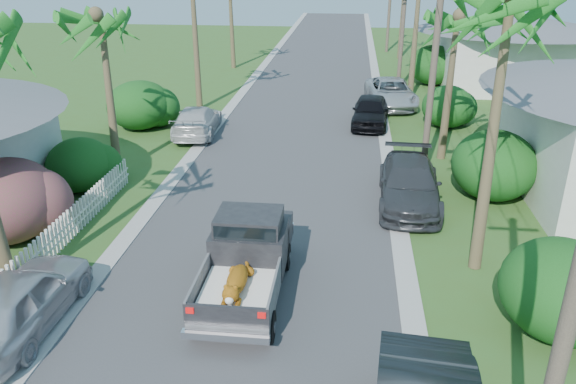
# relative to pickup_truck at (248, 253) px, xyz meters

# --- Properties ---
(road) EXTENTS (8.00, 100.00, 0.02)m
(road) POSITION_rel_pickup_truck_xyz_m (-0.03, 20.89, -1.00)
(road) COLOR #38383A
(road) RESTS_ON ground
(curb_left) EXTENTS (0.60, 100.00, 0.06)m
(curb_left) POSITION_rel_pickup_truck_xyz_m (-4.33, 20.89, -0.98)
(curb_left) COLOR #A5A39E
(curb_left) RESTS_ON ground
(curb_right) EXTENTS (0.60, 100.00, 0.06)m
(curb_right) POSITION_rel_pickup_truck_xyz_m (4.27, 20.89, -0.98)
(curb_right) COLOR #A5A39E
(curb_right) RESTS_ON ground
(pickup_truck) EXTENTS (1.98, 5.12, 2.06)m
(pickup_truck) POSITION_rel_pickup_truck_xyz_m (0.00, 0.00, 0.00)
(pickup_truck) COLOR black
(pickup_truck) RESTS_ON ground
(parked_car_rm) EXTENTS (2.32, 5.26, 1.50)m
(parked_car_rm) POSITION_rel_pickup_truck_xyz_m (4.73, 5.96, -0.26)
(parked_car_rm) COLOR #34363A
(parked_car_rm) RESTS_ON ground
(parked_car_rf) EXTENTS (2.06, 4.51, 1.50)m
(parked_car_rf) POSITION_rel_pickup_truck_xyz_m (3.57, 15.64, -0.26)
(parked_car_rf) COLOR black
(parked_car_rf) RESTS_ON ground
(parked_car_rd) EXTENTS (3.10, 5.69, 1.51)m
(parked_car_rd) POSITION_rel_pickup_truck_xyz_m (4.85, 19.84, -0.25)
(parked_car_rd) COLOR silver
(parked_car_rd) RESTS_ON ground
(parked_car_ln) EXTENTS (1.84, 4.53, 1.54)m
(parked_car_ln) POSITION_rel_pickup_truck_xyz_m (-5.03, -2.42, -0.24)
(parked_car_ln) COLOR #B5B7BD
(parked_car_ln) RESTS_ON ground
(parked_car_lf) EXTENTS (2.33, 4.91, 1.38)m
(parked_car_lf) POSITION_rel_pickup_truck_xyz_m (-4.89, 13.14, -0.32)
(parked_car_lf) COLOR silver
(parked_car_lf) RESTS_ON ground
(palm_l_b) EXTENTS (4.40, 4.40, 7.40)m
(palm_l_b) POSITION_rel_pickup_truck_xyz_m (-6.83, 7.89, 5.14)
(palm_l_b) COLOR brown
(palm_l_b) RESTS_ON ground
(palm_r_b) EXTENTS (4.40, 4.40, 7.20)m
(palm_r_b) POSITION_rel_pickup_truck_xyz_m (6.57, 10.89, 4.94)
(palm_r_b) COLOR brown
(palm_r_b) RESTS_ON ground
(shrub_l_b) EXTENTS (3.00, 3.30, 2.60)m
(shrub_l_b) POSITION_rel_pickup_truck_xyz_m (-7.83, 1.89, 0.29)
(shrub_l_b) COLOR #AA1858
(shrub_l_b) RESTS_ON ground
(shrub_l_c) EXTENTS (2.40, 2.64, 2.00)m
(shrub_l_c) POSITION_rel_pickup_truck_xyz_m (-7.43, 5.89, -0.01)
(shrub_l_c) COLOR #164213
(shrub_l_c) RESTS_ON ground
(shrub_l_d) EXTENTS (3.20, 3.52, 2.40)m
(shrub_l_d) POSITION_rel_pickup_truck_xyz_m (-8.03, 13.89, 0.19)
(shrub_l_d) COLOR #164213
(shrub_l_d) RESTS_ON ground
(shrub_r_a) EXTENTS (2.80, 3.08, 2.30)m
(shrub_r_a) POSITION_rel_pickup_truck_xyz_m (7.57, -1.11, 0.14)
(shrub_r_a) COLOR #164213
(shrub_r_a) RESTS_ON ground
(shrub_r_b) EXTENTS (3.00, 3.30, 2.50)m
(shrub_r_b) POSITION_rel_pickup_truck_xyz_m (7.77, 6.89, 0.24)
(shrub_r_b) COLOR #164213
(shrub_r_b) RESTS_ON ground
(shrub_r_c) EXTENTS (2.60, 2.86, 2.10)m
(shrub_r_c) POSITION_rel_pickup_truck_xyz_m (7.47, 15.89, 0.04)
(shrub_r_c) COLOR #164213
(shrub_r_c) RESTS_ON ground
(shrub_r_d) EXTENTS (3.20, 3.52, 2.60)m
(shrub_r_d) POSITION_rel_pickup_truck_xyz_m (7.97, 25.89, 0.29)
(shrub_r_d) COLOR #164213
(shrub_r_d) RESTS_ON ground
(picket_fence) EXTENTS (0.10, 11.00, 1.00)m
(picket_fence) POSITION_rel_pickup_truck_xyz_m (-6.03, 1.39, -0.51)
(picket_fence) COLOR white
(picket_fence) RESTS_ON ground
(house_right_far) EXTENTS (9.00, 8.00, 4.60)m
(house_right_far) POSITION_rel_pickup_truck_xyz_m (12.97, 25.89, 1.11)
(house_right_far) COLOR silver
(house_right_far) RESTS_ON ground
(utility_pole_b) EXTENTS (1.60, 0.26, 9.00)m
(utility_pole_b) POSITION_rel_pickup_truck_xyz_m (5.57, 8.89, 3.59)
(utility_pole_b) COLOR brown
(utility_pole_b) RESTS_ON ground
(utility_pole_c) EXTENTS (1.60, 0.26, 9.00)m
(utility_pole_c) POSITION_rel_pickup_truck_xyz_m (5.57, 23.89, 3.59)
(utility_pole_c) COLOR brown
(utility_pole_c) RESTS_ON ground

